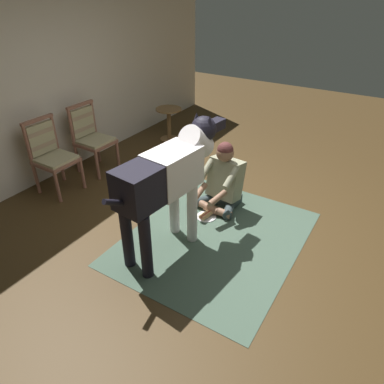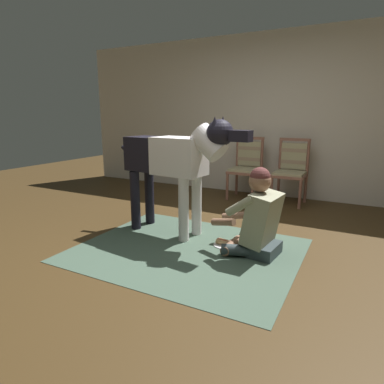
{
  "view_description": "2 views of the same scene",
  "coord_description": "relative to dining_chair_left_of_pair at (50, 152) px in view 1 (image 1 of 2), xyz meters",
  "views": [
    {
      "loc": [
        -3.0,
        -1.54,
        2.49
      ],
      "look_at": [
        -0.28,
        0.15,
        0.54
      ],
      "focal_mm": 33.13,
      "sensor_mm": 36.0,
      "label": 1
    },
    {
      "loc": [
        1.26,
        -2.85,
        1.33
      ],
      "look_at": [
        -0.32,
        0.16,
        0.53
      ],
      "focal_mm": 30.88,
      "sensor_mm": 36.0,
      "label": 2
    }
  ],
  "objects": [
    {
      "name": "ground_plane",
      "position": [
        0.41,
        -2.23,
        -0.54
      ],
      "size": [
        13.1,
        13.1,
        0.0
      ],
      "primitive_type": "plane",
      "color": "#412E17"
    },
    {
      "name": "dining_chair_right_of_pair",
      "position": [
        0.71,
        -0.0,
        0.0
      ],
      "size": [
        0.47,
        0.48,
        0.98
      ],
      "color": "#8B5645",
      "rests_on": "ground"
    },
    {
      "name": "back_wall",
      "position": [
        0.41,
        0.41,
        0.76
      ],
      "size": [
        7.57,
        0.1,
        2.6
      ],
      "primitive_type": "cube",
      "color": "beige",
      "rests_on": "ground"
    },
    {
      "name": "hot_dog_on_plate",
      "position": [
        0.48,
        -2.07,
        -0.52
      ],
      "size": [
        0.24,
        0.24,
        0.06
      ],
      "color": "silver",
      "rests_on": "ground"
    },
    {
      "name": "person_sitting_on_floor",
      "position": [
        0.82,
        -2.1,
        -0.19
      ],
      "size": [
        0.68,
        0.57,
        0.86
      ],
      "color": "#334042",
      "rests_on": "ground"
    },
    {
      "name": "round_side_table",
      "position": [
        2.21,
        -0.32,
        -0.2
      ],
      "size": [
        0.44,
        0.44,
        0.57
      ],
      "color": "brown",
      "rests_on": "ground"
    },
    {
      "name": "large_dog",
      "position": [
        -0.16,
        -2.0,
        0.31
      ],
      "size": [
        1.68,
        0.45,
        1.32
      ],
      "color": "silver",
      "rests_on": "ground"
    },
    {
      "name": "dining_chair_left_of_pair",
      "position": [
        0.0,
        0.0,
        0.0
      ],
      "size": [
        0.46,
        0.47,
        0.98
      ],
      "color": "#8B5645",
      "rests_on": "ground"
    },
    {
      "name": "area_rug",
      "position": [
        0.19,
        -2.35,
        -0.54
      ],
      "size": [
        2.15,
        1.75,
        0.01
      ],
      "primitive_type": "cube",
      "color": "#415646",
      "rests_on": "ground"
    }
  ]
}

